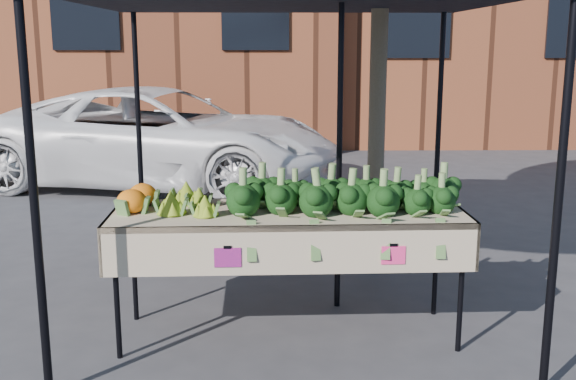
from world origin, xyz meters
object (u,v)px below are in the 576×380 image
(table, at_px, (288,273))
(street_tree, at_px, (379,30))
(canopy, at_px, (292,131))
(vehicle, at_px, (156,4))

(table, height_order, street_tree, street_tree)
(street_tree, bearing_deg, table, -119.32)
(canopy, height_order, vehicle, vehicle)
(vehicle, bearing_deg, street_tree, -132.23)
(vehicle, bearing_deg, canopy, -144.88)
(vehicle, relative_size, street_tree, 1.20)
(table, relative_size, vehicle, 0.48)
(canopy, bearing_deg, vehicle, 111.18)
(table, xyz_separation_m, street_tree, (0.79, 1.41, 1.68))
(table, height_order, canopy, canopy)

